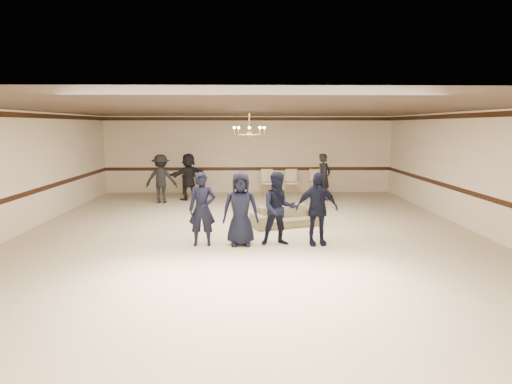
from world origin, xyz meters
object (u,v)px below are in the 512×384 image
boy_c (279,209)px  banquet_chair_mid (292,182)px  boy_a (202,209)px  settee (286,216)px  boy_d (317,209)px  adult_mid (189,177)px  console_table (194,185)px  adult_left (161,179)px  banquet_chair_left (267,183)px  chandelier (249,123)px  boy_b (241,209)px  banquet_chair_right (316,182)px  adult_right (324,177)px

boy_c → banquet_chair_mid: (1.08, 7.54, -0.36)m
boy_a → settee: bearing=41.3°
boy_a → boy_d: same height
adult_mid → console_table: (0.05, 1.30, -0.49)m
adult_left → banquet_chair_left: (3.95, 1.80, -0.38)m
chandelier → banquet_chair_left: chandelier is taller
boy_d → settee: 2.09m
boy_c → adult_left: adult_left is taller
boy_a → boy_c: 1.80m
boy_b → banquet_chair_left: size_ratio=1.71×
chandelier → adult_left: size_ratio=0.53×
adult_left → console_table: adult_left is taller
boy_c → banquet_chair_right: (2.08, 7.54, -0.36)m
adult_left → banquet_chair_mid: size_ratio=1.75×
adult_right → console_table: bearing=118.9°
adult_right → banquet_chair_right: 1.54m
boy_b → banquet_chair_left: (0.98, 7.54, -0.36)m
settee → banquet_chair_right: 5.88m
boy_d → boy_b: bearing=173.8°
console_table → chandelier: bearing=-66.9°
adult_left → boy_d: bearing=131.1°
boy_b → boy_c: bearing=-1.9°
console_table → banquet_chair_right: bearing=-1.4°
adult_right → adult_mid: bearing=132.9°
boy_d → adult_mid: 7.51m
boy_d → settee: (-0.56, 1.93, -0.59)m
chandelier → adult_right: (2.81, 3.79, -1.99)m
boy_b → boy_c: same height
boy_a → settee: size_ratio=0.91×
banquet_chair_left → banquet_chair_right: same height
settee → console_table: console_table is taller
boy_d → adult_left: adult_left is taller
settee → adult_left: (-4.20, 3.81, 0.61)m
boy_a → boy_b: 0.90m
settee → boy_c: bearing=-120.4°
boy_d → adult_mid: adult_mid is taller
adult_mid → banquet_chair_right: bearing=151.8°
boy_b → console_table: boy_b is taller
adult_right → banquet_chair_mid: adult_right is taller
boy_a → adult_mid: (-1.16, 6.44, 0.02)m
adult_mid → banquet_chair_right: 5.18m
banquet_chair_mid → adult_left: bearing=-163.4°
boy_a → banquet_chair_mid: size_ratio=1.71×
chandelier → boy_d: 3.40m
adult_left → banquet_chair_right: 6.22m
chandelier → banquet_chair_left: 5.84m
chandelier → console_table: bearing=112.2°
adult_mid → adult_right: (5.10, -0.40, 0.00)m
settee → banquet_chair_left: 5.62m
banquet_chair_mid → banquet_chair_right: 1.00m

